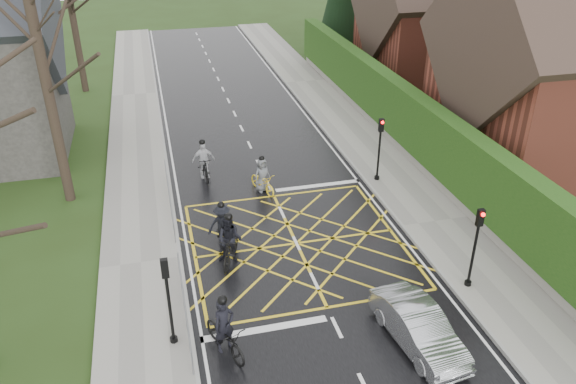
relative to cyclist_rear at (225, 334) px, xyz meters
name	(u,v)px	position (x,y,z in m)	size (l,w,h in m)	color
ground	(296,243)	(3.59, 5.13, -0.66)	(120.00, 120.00, 0.00)	#203210
road	(296,243)	(3.59, 5.13, -0.65)	(9.00, 80.00, 0.01)	black
sidewalk_right	(435,222)	(9.59, 5.13, -0.58)	(3.00, 80.00, 0.15)	gray
sidewalk_left	(141,264)	(-2.41, 5.13, -0.58)	(3.00, 80.00, 0.15)	gray
stone_wall	(412,154)	(11.34, 11.13, -0.31)	(0.50, 38.00, 0.70)	slate
hedge	(416,122)	(11.34, 11.13, 1.44)	(0.90, 38.00, 2.80)	#173B10
house_near	(576,72)	(18.34, 9.13, 4.07)	(11.80, 9.80, 11.30)	brown
house_far	(436,21)	(18.34, 23.13, 3.70)	(9.80, 8.80, 10.30)	brown
tree_near	(33,20)	(-5.41, 11.13, 7.25)	(9.24, 9.24, 11.44)	black
railing_south	(184,302)	(-1.06, 1.63, 0.12)	(0.05, 5.04, 1.03)	slate
railing_north	(169,193)	(-1.06, 9.13, 0.13)	(0.05, 6.04, 1.03)	slate
traffic_light_ne	(379,150)	(8.69, 9.32, 1.00)	(0.24, 0.31, 3.21)	black
traffic_light_se	(474,249)	(8.69, 0.92, 1.00)	(0.24, 0.31, 3.21)	black
traffic_light_sw	(169,302)	(-1.51, 0.63, 1.00)	(0.24, 0.31, 3.21)	black
cyclist_rear	(225,334)	(0.00, 0.00, 0.00)	(1.51, 2.21, 2.03)	black
cyclist_back	(230,244)	(0.88, 4.53, 0.13)	(1.36, 2.16, 2.10)	black
cyclist_mid	(223,230)	(0.78, 5.77, 0.04)	(1.15, 1.98, 1.91)	black
cyclist_front	(204,164)	(0.75, 11.78, 0.08)	(1.10, 2.03, 1.99)	black
cyclist_lead	(262,179)	(3.19, 9.73, -0.04)	(1.28, 1.94, 1.78)	yellow
car	(419,327)	(5.77, -1.14, -0.02)	(1.35, 3.87, 1.28)	#A4A7AB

